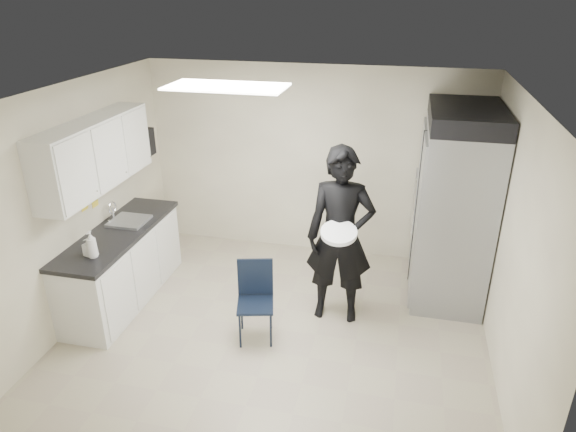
% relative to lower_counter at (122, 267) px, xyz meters
% --- Properties ---
extents(floor, '(4.50, 4.50, 0.00)m').
position_rel_lower_counter_xyz_m(floor, '(1.95, -0.20, -0.43)').
color(floor, tan).
rests_on(floor, ground).
extents(ceiling, '(4.50, 4.50, 0.00)m').
position_rel_lower_counter_xyz_m(ceiling, '(1.95, -0.20, 2.17)').
color(ceiling, silver).
rests_on(ceiling, back_wall).
extents(back_wall, '(4.50, 0.00, 4.50)m').
position_rel_lower_counter_xyz_m(back_wall, '(1.95, 1.80, 0.87)').
color(back_wall, beige).
rests_on(back_wall, floor).
extents(left_wall, '(0.00, 4.00, 4.00)m').
position_rel_lower_counter_xyz_m(left_wall, '(-0.30, -0.20, 0.87)').
color(left_wall, beige).
rests_on(left_wall, floor).
extents(right_wall, '(0.00, 4.00, 4.00)m').
position_rel_lower_counter_xyz_m(right_wall, '(4.20, -0.20, 0.87)').
color(right_wall, beige).
rests_on(right_wall, floor).
extents(ceiling_panel, '(1.20, 0.60, 0.02)m').
position_rel_lower_counter_xyz_m(ceiling_panel, '(1.35, 0.20, 2.14)').
color(ceiling_panel, white).
rests_on(ceiling_panel, ceiling).
extents(lower_counter, '(0.60, 1.90, 0.86)m').
position_rel_lower_counter_xyz_m(lower_counter, '(0.00, 0.00, 0.00)').
color(lower_counter, silver).
rests_on(lower_counter, floor).
extents(countertop, '(0.64, 1.95, 0.05)m').
position_rel_lower_counter_xyz_m(countertop, '(0.00, 0.00, 0.46)').
color(countertop, black).
rests_on(countertop, lower_counter).
extents(sink, '(0.42, 0.40, 0.14)m').
position_rel_lower_counter_xyz_m(sink, '(0.02, 0.25, 0.44)').
color(sink, gray).
rests_on(sink, countertop).
extents(faucet, '(0.02, 0.02, 0.24)m').
position_rel_lower_counter_xyz_m(faucet, '(-0.18, 0.25, 0.59)').
color(faucet, silver).
rests_on(faucet, countertop).
extents(upper_cabinets, '(0.35, 1.80, 0.75)m').
position_rel_lower_counter_xyz_m(upper_cabinets, '(-0.13, 0.00, 1.40)').
color(upper_cabinets, silver).
rests_on(upper_cabinets, left_wall).
extents(towel_dispenser, '(0.22, 0.30, 0.35)m').
position_rel_lower_counter_xyz_m(towel_dispenser, '(-0.19, 1.15, 1.19)').
color(towel_dispenser, black).
rests_on(towel_dispenser, left_wall).
extents(notice_sticker_left, '(0.00, 0.12, 0.07)m').
position_rel_lower_counter_xyz_m(notice_sticker_left, '(-0.29, -0.10, 0.79)').
color(notice_sticker_left, yellow).
rests_on(notice_sticker_left, left_wall).
extents(notice_sticker_right, '(0.00, 0.12, 0.07)m').
position_rel_lower_counter_xyz_m(notice_sticker_right, '(-0.29, 0.10, 0.75)').
color(notice_sticker_right, yellow).
rests_on(notice_sticker_right, left_wall).
extents(commercial_fridge, '(0.80, 1.35, 2.10)m').
position_rel_lower_counter_xyz_m(commercial_fridge, '(3.78, 1.07, 0.62)').
color(commercial_fridge, gray).
rests_on(commercial_fridge, floor).
extents(fridge_compressor, '(0.80, 1.35, 0.20)m').
position_rel_lower_counter_xyz_m(fridge_compressor, '(3.78, 1.07, 1.77)').
color(fridge_compressor, black).
rests_on(fridge_compressor, commercial_fridge).
extents(folding_chair, '(0.46, 0.46, 0.85)m').
position_rel_lower_counter_xyz_m(folding_chair, '(1.76, -0.39, -0.01)').
color(folding_chair, black).
rests_on(folding_chair, floor).
extents(man_tuxedo, '(0.76, 0.53, 2.01)m').
position_rel_lower_counter_xyz_m(man_tuxedo, '(2.55, 0.24, 0.58)').
color(man_tuxedo, black).
rests_on(man_tuxedo, floor).
extents(bucket_lid, '(0.40, 0.40, 0.05)m').
position_rel_lower_counter_xyz_m(bucket_lid, '(2.57, -0.01, 0.74)').
color(bucket_lid, white).
rests_on(bucket_lid, man_tuxedo).
extents(soap_bottle_a, '(0.13, 0.13, 0.29)m').
position_rel_lower_counter_xyz_m(soap_bottle_a, '(0.09, -0.61, 0.63)').
color(soap_bottle_a, white).
rests_on(soap_bottle_a, countertop).
extents(soap_bottle_b, '(0.11, 0.11, 0.20)m').
position_rel_lower_counter_xyz_m(soap_bottle_b, '(0.02, -0.59, 0.58)').
color(soap_bottle_b, silver).
rests_on(soap_bottle_b, countertop).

